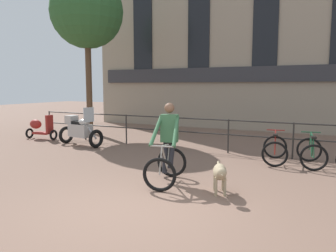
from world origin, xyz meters
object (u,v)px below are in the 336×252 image
object	(u,v)px
parked_motorcycle	(80,130)
parked_bicycle_mid_left	(311,152)
cyclist_with_bike	(168,147)
dog	(220,173)
parked_scooter	(40,127)
parked_bicycle_near_lamp	(275,149)

from	to	relation	value
parked_motorcycle	parked_bicycle_mid_left	world-z (taller)	parked_motorcycle
cyclist_with_bike	parked_bicycle_mid_left	bearing A→B (deg)	34.09
dog	parked_scooter	world-z (taller)	parked_scooter
dog	parked_motorcycle	distance (m)	6.58
dog	parked_scooter	size ratio (longest dim) A/B	0.70
parked_bicycle_near_lamp	parked_motorcycle	bearing A→B (deg)	-4.93
parked_bicycle_mid_left	parked_scooter	world-z (taller)	parked_scooter
parked_bicycle_near_lamp	parked_bicycle_mid_left	world-z (taller)	same
cyclist_with_bike	parked_motorcycle	distance (m)	5.34
dog	parked_bicycle_near_lamp	world-z (taller)	parked_bicycle_near_lamp
dog	parked_motorcycle	size ratio (longest dim) A/B	0.53
cyclist_with_bike	parked_bicycle_near_lamp	world-z (taller)	cyclist_with_bike
parked_motorcycle	parked_bicycle_near_lamp	world-z (taller)	parked_motorcycle
dog	parked_scooter	distance (m)	8.88
cyclist_with_bike	parked_scooter	size ratio (longest dim) A/B	1.30
cyclist_with_bike	dog	xyz separation A→B (m)	(1.26, -0.27, -0.35)
parked_bicycle_near_lamp	parked_scooter	size ratio (longest dim) A/B	0.91
parked_motorcycle	parked_bicycle_near_lamp	size ratio (longest dim) A/B	1.45
parked_motorcycle	parked_scooter	xyz separation A→B (m)	(-2.35, 0.38, -0.10)
dog	parked_bicycle_mid_left	bearing A→B (deg)	43.69
dog	parked_bicycle_mid_left	world-z (taller)	parked_bicycle_mid_left
dog	parked_scooter	bearing A→B (deg)	136.75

